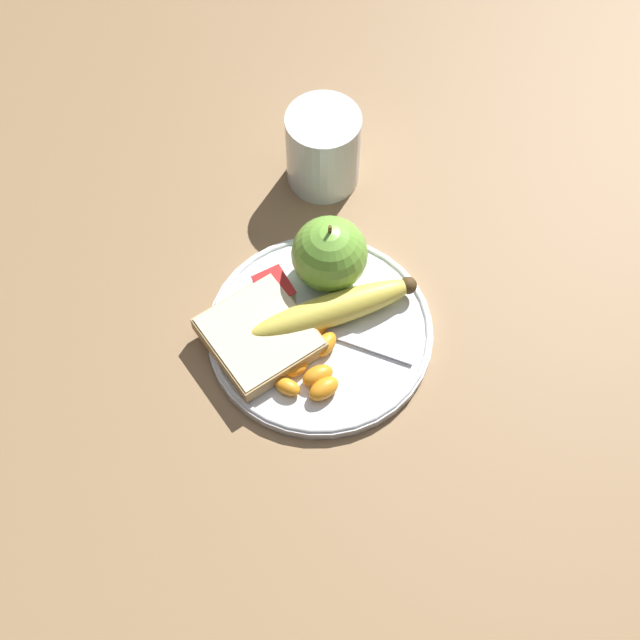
{
  "coord_description": "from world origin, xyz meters",
  "views": [
    {
      "loc": [
        -0.38,
        0.21,
        0.81
      ],
      "look_at": [
        0.0,
        0.0,
        0.03
      ],
      "focal_mm": 50.0,
      "sensor_mm": 36.0,
      "label": 1
    }
  ],
  "objects_px": {
    "apple": "(329,254)",
    "fork": "(324,330)",
    "plate": "(320,331)",
    "juice_glass": "(323,150)",
    "banana": "(334,309)",
    "bread_slice": "(259,336)",
    "jam_packet": "(274,290)"
  },
  "relations": [
    {
      "from": "plate",
      "to": "apple",
      "type": "xyz_separation_m",
      "value": [
        0.05,
        -0.04,
        0.04
      ]
    },
    {
      "from": "bread_slice",
      "to": "plate",
      "type": "bearing_deg",
      "value": -106.38
    },
    {
      "from": "apple",
      "to": "banana",
      "type": "bearing_deg",
      "value": 156.46
    },
    {
      "from": "banana",
      "to": "apple",
      "type": "bearing_deg",
      "value": -23.54
    },
    {
      "from": "fork",
      "to": "bread_slice",
      "type": "bearing_deg",
      "value": 32.06
    },
    {
      "from": "juice_glass",
      "to": "apple",
      "type": "xyz_separation_m",
      "value": [
        -0.13,
        0.06,
        0.01
      ]
    },
    {
      "from": "juice_glass",
      "to": "banana",
      "type": "height_order",
      "value": "juice_glass"
    },
    {
      "from": "fork",
      "to": "jam_packet",
      "type": "height_order",
      "value": "jam_packet"
    },
    {
      "from": "juice_glass",
      "to": "fork",
      "type": "xyz_separation_m",
      "value": [
        -0.18,
        0.1,
        -0.03
      ]
    },
    {
      "from": "apple",
      "to": "plate",
      "type": "bearing_deg",
      "value": 143.01
    },
    {
      "from": "juice_glass",
      "to": "apple",
      "type": "height_order",
      "value": "apple"
    },
    {
      "from": "plate",
      "to": "apple",
      "type": "distance_m",
      "value": 0.08
    },
    {
      "from": "apple",
      "to": "bread_slice",
      "type": "distance_m",
      "value": 0.11
    },
    {
      "from": "apple",
      "to": "jam_packet",
      "type": "height_order",
      "value": "apple"
    },
    {
      "from": "juice_glass",
      "to": "banana",
      "type": "bearing_deg",
      "value": 154.55
    },
    {
      "from": "plate",
      "to": "apple",
      "type": "bearing_deg",
      "value": -36.99
    },
    {
      "from": "banana",
      "to": "bread_slice",
      "type": "relative_size",
      "value": 1.63
    },
    {
      "from": "plate",
      "to": "juice_glass",
      "type": "distance_m",
      "value": 0.21
    },
    {
      "from": "banana",
      "to": "plate",
      "type": "bearing_deg",
      "value": 106.26
    },
    {
      "from": "plate",
      "to": "jam_packet",
      "type": "height_order",
      "value": "jam_packet"
    },
    {
      "from": "apple",
      "to": "fork",
      "type": "relative_size",
      "value": 0.64
    },
    {
      "from": "juice_glass",
      "to": "fork",
      "type": "distance_m",
      "value": 0.21
    },
    {
      "from": "apple",
      "to": "fork",
      "type": "xyz_separation_m",
      "value": [
        -0.06,
        0.04,
        -0.04
      ]
    },
    {
      "from": "apple",
      "to": "bread_slice",
      "type": "relative_size",
      "value": 0.78
    },
    {
      "from": "juice_glass",
      "to": "apple",
      "type": "relative_size",
      "value": 1.09
    },
    {
      "from": "juice_glass",
      "to": "banana",
      "type": "xyz_separation_m",
      "value": [
        -0.17,
        0.08,
        -0.02
      ]
    },
    {
      "from": "plate",
      "to": "bread_slice",
      "type": "bearing_deg",
      "value": 73.62
    },
    {
      "from": "banana",
      "to": "jam_packet",
      "type": "relative_size",
      "value": 4.63
    },
    {
      "from": "apple",
      "to": "fork",
      "type": "distance_m",
      "value": 0.08
    },
    {
      "from": "juice_glass",
      "to": "bread_slice",
      "type": "xyz_separation_m",
      "value": [
        -0.16,
        0.16,
        -0.02
      ]
    },
    {
      "from": "banana",
      "to": "jam_packet",
      "type": "distance_m",
      "value": 0.07
    },
    {
      "from": "apple",
      "to": "banana",
      "type": "relative_size",
      "value": 0.48
    }
  ]
}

